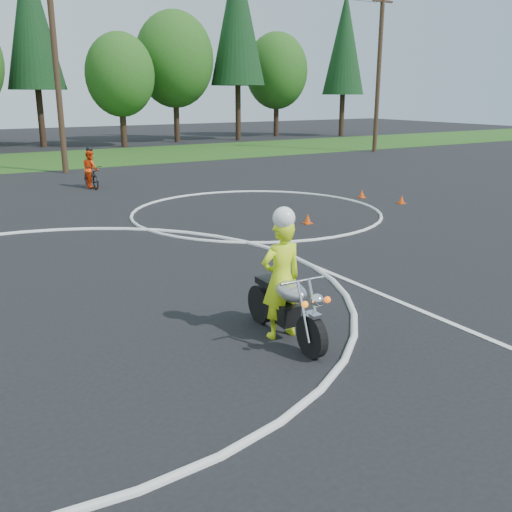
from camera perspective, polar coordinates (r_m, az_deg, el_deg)
ground at (r=8.61m, az=-18.63°, el=-10.72°), size 120.00×120.00×0.00m
course_markings at (r=13.05m, az=-13.73°, el=-1.13°), size 19.05×19.05×0.12m
primary_motorcycle at (r=8.92m, az=3.03°, el=-5.04°), size 0.76×2.17×1.14m
rider_primary_grp at (r=8.87m, az=2.56°, el=-1.95°), size 0.71×0.48×2.11m
rider_second_grp at (r=24.46m, az=-16.16°, el=7.96°), size 0.66×1.76×1.68m
traffic_cones at (r=12.92m, az=2.53°, el=-0.26°), size 18.20×12.48×0.30m
treeline at (r=45.33m, az=-10.71°, el=19.37°), size 38.20×8.10×14.52m
utility_poles at (r=29.37m, az=-19.41°, el=17.97°), size 41.60×1.12×10.00m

